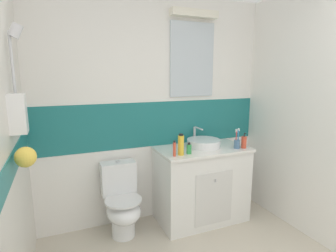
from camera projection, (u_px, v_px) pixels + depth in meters
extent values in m
cube|color=white|center=(155.00, 179.00, 3.20)|extent=(3.20, 0.10, 0.85)
cube|color=#1E7272|center=(154.00, 123.00, 3.07)|extent=(3.20, 0.10, 0.50)
cube|color=white|center=(153.00, 49.00, 2.91)|extent=(3.20, 0.10, 1.15)
cube|color=silver|center=(192.00, 60.00, 3.05)|extent=(0.54, 0.02, 0.82)
cube|color=white|center=(194.00, 13.00, 2.92)|extent=(0.56, 0.10, 0.08)
cube|color=#1E7272|center=(6.00, 181.00, 1.45)|extent=(0.01, 3.48, 0.16)
cube|color=white|center=(18.00, 114.00, 1.75)|extent=(0.10, 0.14, 0.26)
cylinder|color=silver|center=(13.00, 72.00, 1.82)|extent=(0.02, 0.02, 0.54)
cylinder|color=silver|center=(16.00, 31.00, 1.78)|extent=(0.10, 0.07, 0.11)
sphere|color=#F2CC4C|center=(26.00, 157.00, 1.67)|extent=(0.13, 0.13, 0.13)
cube|color=white|center=(201.00, 185.00, 3.07)|extent=(0.98, 0.56, 0.82)
cube|color=white|center=(202.00, 149.00, 2.98)|extent=(1.00, 0.58, 0.03)
cube|color=silver|center=(214.00, 198.00, 2.82)|extent=(0.44, 0.01, 0.57)
cylinder|color=silver|center=(215.00, 181.00, 2.77)|extent=(0.02, 0.02, 0.03)
cylinder|color=white|center=(204.00, 143.00, 3.01)|extent=(0.38, 0.38, 0.09)
cylinder|color=#AFB1BA|center=(204.00, 140.00, 3.01)|extent=(0.31, 0.31, 0.01)
cylinder|color=silver|center=(194.00, 135.00, 3.20)|extent=(0.03, 0.03, 0.19)
cylinder|color=silver|center=(199.00, 128.00, 3.09)|extent=(0.02, 0.17, 0.02)
cylinder|color=white|center=(123.00, 227.00, 2.78)|extent=(0.24, 0.24, 0.18)
ellipsoid|color=white|center=(124.00, 211.00, 2.71)|extent=(0.34, 0.42, 0.22)
cylinder|color=white|center=(123.00, 200.00, 2.69)|extent=(0.37, 0.37, 0.02)
cube|color=white|center=(118.00, 178.00, 2.85)|extent=(0.36, 0.17, 0.35)
cylinder|color=silver|center=(118.00, 161.00, 2.81)|extent=(0.04, 0.04, 0.02)
cylinder|color=#4C7299|center=(237.00, 144.00, 2.95)|extent=(0.06, 0.06, 0.09)
cylinder|color=#D83F4C|center=(236.00, 139.00, 2.93)|extent=(0.02, 0.03, 0.16)
cube|color=white|center=(236.00, 131.00, 2.92)|extent=(0.01, 0.02, 0.03)
cylinder|color=#338CD8|center=(238.00, 138.00, 2.93)|extent=(0.04, 0.04, 0.18)
cube|color=white|center=(239.00, 130.00, 2.91)|extent=(0.02, 0.02, 0.03)
cylinder|color=#D83F4C|center=(236.00, 138.00, 2.94)|extent=(0.04, 0.02, 0.17)
cube|color=white|center=(236.00, 130.00, 2.92)|extent=(0.02, 0.02, 0.03)
cylinder|color=#D84C33|center=(244.00, 142.00, 2.96)|extent=(0.06, 0.06, 0.13)
cylinder|color=#262626|center=(244.00, 135.00, 2.94)|extent=(0.01, 0.01, 0.04)
cylinder|color=#262626|center=(245.00, 134.00, 2.93)|extent=(0.01, 0.02, 0.01)
cylinder|color=#D84C33|center=(174.00, 149.00, 2.66)|extent=(0.03, 0.03, 0.14)
cylinder|color=black|center=(174.00, 141.00, 2.64)|extent=(0.02, 0.02, 0.02)
cube|color=green|center=(189.00, 149.00, 2.73)|extent=(0.04, 0.03, 0.10)
cylinder|color=black|center=(189.00, 144.00, 2.72)|extent=(0.03, 0.03, 0.02)
cylinder|color=yellow|center=(181.00, 145.00, 2.69)|extent=(0.06, 0.06, 0.20)
cylinder|color=black|center=(181.00, 135.00, 2.67)|extent=(0.04, 0.04, 0.02)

